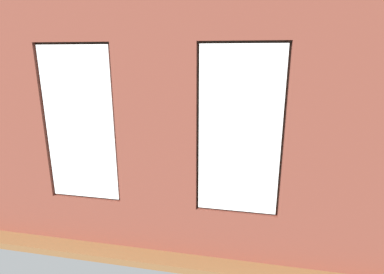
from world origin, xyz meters
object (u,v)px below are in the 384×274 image
(media_console, at_px, (84,157))
(potted_plant_by_left_couch, at_px, (284,148))
(potted_plant_near_tv, at_px, (79,155))
(cup_ceramic, at_px, (193,152))
(papasan_chair, at_px, (170,137))
(couch_left, at_px, (309,169))
(potted_plant_foreground_right, at_px, (125,126))
(potted_plant_corner_far_left, at_px, (350,207))
(remote_silver, at_px, (182,155))
(potted_plant_corner_near_left, at_px, (302,136))
(potted_plant_beside_window_right, at_px, (85,188))
(candle_jar, at_px, (199,153))
(couch_by_window, at_px, (161,205))
(tv_flatscreen, at_px, (82,137))
(potted_plant_between_couches, at_px, (253,184))
(coffee_table, at_px, (199,158))
(table_plant_small, at_px, (214,150))

(media_console, height_order, potted_plant_by_left_couch, potted_plant_by_left_couch)
(potted_plant_near_tv, bearing_deg, cup_ceramic, -150.82)
(cup_ceramic, relative_size, papasan_chair, 0.10)
(couch_left, distance_m, potted_plant_foreground_right, 5.56)
(cup_ceramic, distance_m, potted_plant_corner_far_left, 3.77)
(papasan_chair, bearing_deg, remote_silver, 114.10)
(cup_ceramic, xyz_separation_m, potted_plant_corner_near_left, (-2.81, -1.86, 0.06))
(cup_ceramic, bearing_deg, potted_plant_by_left_couch, -154.53)
(couch_left, xyz_separation_m, potted_plant_beside_window_right, (4.04, 2.29, 0.23))
(potted_plant_corner_near_left, distance_m, potted_plant_beside_window_right, 6.08)
(cup_ceramic, bearing_deg, candle_jar, 149.86)
(couch_by_window, relative_size, tv_flatscreen, 2.33)
(potted_plant_corner_near_left, height_order, potted_plant_between_couches, potted_plant_corner_near_left)
(potted_plant_beside_window_right, distance_m, potted_plant_foreground_right, 4.49)
(potted_plant_by_left_couch, bearing_deg, media_console, 14.16)
(potted_plant_by_left_couch, bearing_deg, papasan_chair, -6.32)
(media_console, bearing_deg, coffee_table, -177.88)
(couch_by_window, distance_m, potted_plant_by_left_couch, 4.21)
(couch_by_window, xyz_separation_m, remote_silver, (0.14, -2.23, 0.12))
(cup_ceramic, height_order, media_console, cup_ceramic)
(couch_by_window, height_order, potted_plant_near_tv, potted_plant_near_tv)
(tv_flatscreen, height_order, potted_plant_by_left_couch, tv_flatscreen)
(couch_by_window, xyz_separation_m, papasan_chair, (0.87, -3.86, 0.11))
(table_plant_small, relative_size, potted_plant_beside_window_right, 0.25)
(coffee_table, bearing_deg, media_console, 2.12)
(potted_plant_by_left_couch, height_order, potted_plant_between_couches, potted_plant_between_couches)
(potted_plant_by_left_couch, bearing_deg, couch_by_window, 56.35)
(potted_plant_corner_near_left, bearing_deg, potted_plant_beside_window_right, 46.23)
(remote_silver, bearing_deg, tv_flatscreen, -87.43)
(candle_jar, bearing_deg, remote_silver, 16.19)
(couch_by_window, distance_m, table_plant_small, 2.55)
(candle_jar, relative_size, tv_flatscreen, 0.14)
(remote_silver, bearing_deg, potted_plant_corner_far_left, 55.02)
(couch_by_window, bearing_deg, potted_plant_corner_far_left, 177.98)
(potted_plant_corner_near_left, distance_m, potted_plant_between_couches, 4.48)
(couch_left, height_order, candle_jar, couch_left)
(potted_plant_near_tv, bearing_deg, media_console, -62.74)
(cup_ceramic, distance_m, remote_silver, 0.31)
(potted_plant_by_left_couch, xyz_separation_m, potted_plant_foreground_right, (4.76, -0.74, 0.24))
(tv_flatscreen, height_order, potted_plant_beside_window_right, tv_flatscreen)
(couch_left, bearing_deg, candle_jar, -89.80)
(table_plant_small, height_order, potted_plant_corner_far_left, potted_plant_corner_far_left)
(potted_plant_corner_far_left, height_order, potted_plant_between_couches, potted_plant_between_couches)
(potted_plant_near_tv, bearing_deg, potted_plant_beside_window_right, 124.30)
(cup_ceramic, xyz_separation_m, papasan_chair, (0.96, -1.43, -0.05))
(table_plant_small, bearing_deg, media_console, 4.14)
(coffee_table, relative_size, candle_jar, 10.46)
(couch_by_window, relative_size, papasan_chair, 1.96)
(couch_by_window, xyz_separation_m, potted_plant_beside_window_right, (1.31, 0.10, 0.24))
(remote_silver, bearing_deg, couch_by_window, 6.37)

